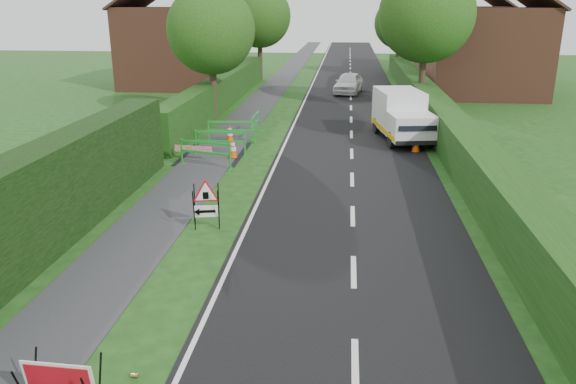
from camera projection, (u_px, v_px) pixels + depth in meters
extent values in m
plane|color=#194012|center=(236.00, 288.00, 11.91)|extent=(120.00, 120.00, 0.00)
cube|color=black|center=(350.00, 79.00, 44.66)|extent=(6.00, 90.00, 0.02)
cube|color=#2D2D30|center=(282.00, 78.00, 45.20)|extent=(2.00, 90.00, 0.02)
cube|color=black|center=(13.00, 277.00, 12.40)|extent=(1.10, 18.00, 2.50)
cube|color=#14380F|center=(223.00, 106.00, 33.14)|extent=(1.00, 24.00, 1.80)
cube|color=#14380F|center=(437.00, 132.00, 26.36)|extent=(1.20, 50.00, 1.50)
cube|color=brown|center=(177.00, 47.00, 40.29)|extent=(7.00, 7.00, 5.50)
cube|color=brown|center=(484.00, 52.00, 36.36)|extent=(7.00, 7.00, 5.50)
cube|color=brown|center=(460.00, 39.00, 49.46)|extent=(7.00, 7.00, 5.50)
cylinder|color=#2D2116|center=(214.00, 94.00, 28.91)|extent=(0.36, 0.36, 2.62)
sphere|color=#174111|center=(211.00, 30.00, 27.90)|extent=(4.40, 4.40, 4.40)
cylinder|color=#2D2116|center=(421.00, 83.00, 31.55)|extent=(0.36, 0.36, 2.97)
sphere|color=#174111|center=(427.00, 14.00, 30.37)|extent=(5.20, 5.20, 5.20)
cylinder|color=#2D2116|center=(260.00, 62.00, 43.97)|extent=(0.36, 0.36, 2.80)
sphere|color=#174111|center=(259.00, 16.00, 42.87)|extent=(4.80, 4.80, 4.80)
cylinder|color=#2D2116|center=(398.00, 61.00, 46.72)|extent=(0.36, 0.36, 2.45)
sphere|color=#174111|center=(400.00, 23.00, 45.76)|extent=(4.20, 4.20, 4.20)
cylinder|color=black|center=(35.00, 377.00, 8.34)|extent=(0.04, 0.31, 0.88)
cylinder|color=black|center=(100.00, 383.00, 8.21)|extent=(0.04, 0.31, 0.88)
cube|color=white|center=(60.00, 384.00, 8.07)|extent=(1.08, 0.17, 0.77)
cylinder|color=black|center=(194.00, 211.00, 14.62)|extent=(0.10, 0.36, 1.18)
cylinder|color=black|center=(195.00, 207.00, 14.90)|extent=(0.10, 0.36, 1.18)
cylinder|color=black|center=(218.00, 210.00, 14.68)|extent=(0.10, 0.36, 1.18)
cylinder|color=black|center=(219.00, 206.00, 14.96)|extent=(0.10, 0.36, 1.18)
cube|color=white|center=(207.00, 211.00, 14.80)|extent=(0.65, 0.15, 0.32)
cube|color=black|center=(207.00, 211.00, 14.78)|extent=(0.46, 0.11, 0.07)
cone|color=black|center=(197.00, 212.00, 14.76)|extent=(0.18, 0.22, 0.19)
cube|color=black|center=(206.00, 196.00, 14.64)|extent=(0.15, 0.04, 0.19)
cube|color=silver|center=(398.00, 109.00, 25.15)|extent=(2.24, 3.13, 1.72)
cube|color=silver|center=(411.00, 127.00, 23.20)|extent=(2.07, 2.13, 1.05)
cube|color=black|center=(418.00, 125.00, 22.28)|extent=(1.58, 0.47, 0.48)
cube|color=yellow|center=(382.00, 128.00, 24.53)|extent=(0.77, 4.35, 0.21)
cube|color=yellow|center=(422.00, 128.00, 24.64)|extent=(0.77, 4.35, 0.21)
cube|color=black|center=(416.00, 143.00, 22.52)|extent=(1.74, 0.40, 0.18)
cylinder|color=black|center=(392.00, 140.00, 23.28)|extent=(0.33, 0.74, 0.71)
cylinder|color=black|center=(429.00, 139.00, 23.38)|extent=(0.33, 0.74, 0.71)
cylinder|color=black|center=(377.00, 126.00, 26.00)|extent=(0.33, 0.74, 0.71)
cylinder|color=black|center=(411.00, 125.00, 26.10)|extent=(0.33, 0.74, 0.71)
cube|color=black|center=(415.00, 152.00, 22.77)|extent=(0.38, 0.38, 0.04)
cone|color=#EA4707|center=(416.00, 142.00, 22.64)|extent=(0.32, 0.32, 0.75)
cylinder|color=white|center=(416.00, 143.00, 22.66)|extent=(0.25, 0.25, 0.14)
cylinder|color=white|center=(416.00, 139.00, 22.60)|extent=(0.17, 0.17, 0.10)
cube|color=black|center=(410.00, 141.00, 24.63)|extent=(0.38, 0.38, 0.04)
cone|color=#EA4707|center=(411.00, 132.00, 24.51)|extent=(0.32, 0.32, 0.75)
cylinder|color=white|center=(411.00, 133.00, 24.52)|extent=(0.25, 0.25, 0.14)
cylinder|color=white|center=(411.00, 128.00, 24.46)|extent=(0.17, 0.17, 0.10)
cube|color=black|center=(396.00, 131.00, 26.58)|extent=(0.38, 0.38, 0.04)
cone|color=#EA4707|center=(396.00, 122.00, 26.45)|extent=(0.32, 0.32, 0.75)
cylinder|color=white|center=(396.00, 123.00, 26.46)|extent=(0.25, 0.25, 0.14)
cylinder|color=white|center=(396.00, 119.00, 26.40)|extent=(0.17, 0.17, 0.10)
cube|color=black|center=(233.00, 158.00, 21.89)|extent=(0.38, 0.38, 0.04)
cone|color=#EA4707|center=(233.00, 148.00, 21.76)|extent=(0.32, 0.32, 0.75)
cylinder|color=white|center=(233.00, 149.00, 21.77)|extent=(0.25, 0.25, 0.14)
cylinder|color=white|center=(233.00, 144.00, 21.71)|extent=(0.17, 0.17, 0.10)
cube|color=black|center=(230.00, 142.00, 24.40)|extent=(0.38, 0.38, 0.04)
cone|color=#EA4707|center=(230.00, 133.00, 24.27)|extent=(0.32, 0.32, 0.75)
cylinder|color=white|center=(230.00, 134.00, 24.28)|extent=(0.25, 0.25, 0.14)
cylinder|color=white|center=(230.00, 130.00, 24.22)|extent=(0.17, 0.17, 0.10)
cube|color=#198B24|center=(182.00, 152.00, 20.88)|extent=(0.06, 0.06, 1.00)
cube|color=#198B24|center=(230.00, 156.00, 20.22)|extent=(0.06, 0.06, 1.00)
cube|color=#198B24|center=(205.00, 143.00, 20.41)|extent=(1.95, 0.55, 0.08)
cube|color=#198B24|center=(205.00, 153.00, 20.53)|extent=(1.95, 0.55, 0.08)
cube|color=#198B24|center=(182.00, 164.00, 21.03)|extent=(0.15, 0.35, 0.04)
cube|color=#198B24|center=(230.00, 169.00, 20.37)|extent=(0.15, 0.35, 0.04)
cube|color=#198B24|center=(196.00, 142.00, 22.37)|extent=(0.05, 0.05, 1.00)
cube|color=#198B24|center=(245.00, 144.00, 22.08)|extent=(0.05, 0.05, 1.00)
cube|color=#198B24|center=(220.00, 132.00, 22.09)|extent=(2.00, 0.15, 0.08)
cube|color=#198B24|center=(220.00, 141.00, 22.21)|extent=(2.00, 0.15, 0.08)
cube|color=#198B24|center=(197.00, 153.00, 22.53)|extent=(0.08, 0.35, 0.04)
cube|color=#198B24|center=(245.00, 155.00, 22.24)|extent=(0.08, 0.35, 0.04)
cube|color=#198B24|center=(209.00, 131.00, 24.19)|extent=(0.05, 0.05, 1.00)
cube|color=#198B24|center=(255.00, 132.00, 24.15)|extent=(0.05, 0.05, 1.00)
cube|color=#198B24|center=(232.00, 122.00, 24.03)|extent=(2.00, 0.22, 0.08)
cube|color=#198B24|center=(232.00, 130.00, 24.15)|extent=(2.00, 0.22, 0.08)
cube|color=#198B24|center=(209.00, 142.00, 24.34)|extent=(0.09, 0.35, 0.04)
cube|color=#198B24|center=(255.00, 142.00, 24.30)|extent=(0.09, 0.35, 0.04)
cube|color=#198B24|center=(251.00, 130.00, 24.48)|extent=(0.05, 0.05, 1.00)
cube|color=#198B24|center=(258.00, 121.00, 26.36)|extent=(0.05, 0.05, 1.00)
cube|color=#198B24|center=(255.00, 116.00, 25.29)|extent=(0.09, 2.00, 0.08)
cube|color=#198B24|center=(255.00, 124.00, 25.40)|extent=(0.09, 2.00, 0.08)
cube|color=#198B24|center=(251.00, 141.00, 24.63)|extent=(0.35, 0.07, 0.04)
cube|color=#198B24|center=(259.00, 131.00, 26.51)|extent=(0.35, 0.07, 0.04)
cube|color=red|center=(194.00, 160.00, 21.61)|extent=(1.50, 0.19, 0.25)
cylinder|color=#BF7F4C|center=(134.00, 377.00, 9.06)|extent=(0.12, 0.07, 0.07)
imported|color=white|center=(349.00, 83.00, 37.57)|extent=(2.23, 4.22, 1.37)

